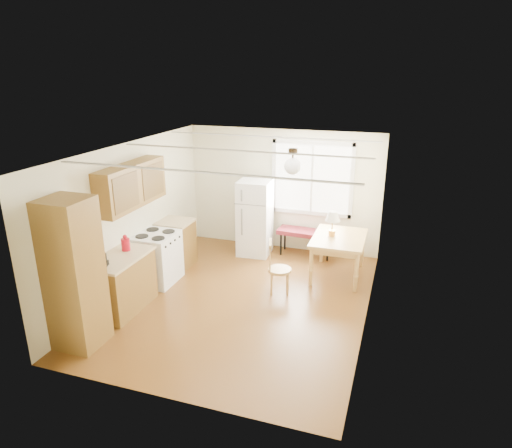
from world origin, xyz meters
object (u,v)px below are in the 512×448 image
at_px(dining_table, 339,242).
at_px(bench, 306,233).
at_px(chair, 275,264).
at_px(refrigerator, 255,218).

bearing_deg(dining_table, bench, 133.97).
bearing_deg(dining_table, chair, -133.76).
distance_m(refrigerator, chair, 1.77).
xyz_separation_m(bench, dining_table, (0.77, -0.78, 0.19)).
bearing_deg(refrigerator, dining_table, -20.05).
height_order(dining_table, chair, chair).
height_order(refrigerator, chair, refrigerator).
relative_size(refrigerator, chair, 1.70).
bearing_deg(dining_table, refrigerator, 162.39).
height_order(bench, dining_table, dining_table).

